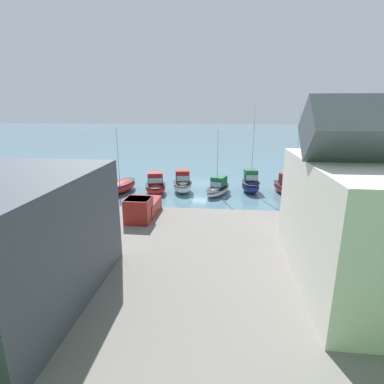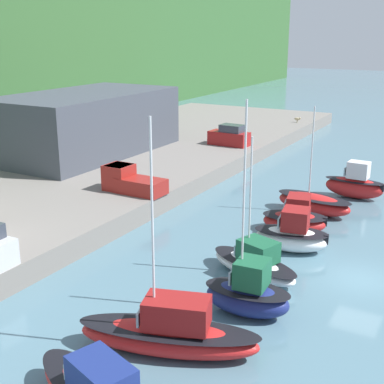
# 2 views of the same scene
# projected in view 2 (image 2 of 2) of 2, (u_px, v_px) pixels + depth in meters

# --- Properties ---
(ground_plane) EXTENTS (320.00, 320.00, 0.00)m
(ground_plane) POSITION_uv_depth(u_px,v_px,m) (360.00, 280.00, 28.74)
(ground_plane) COLOR slate
(quay_promenade) EXTENTS (99.56, 23.27, 1.41)m
(quay_promenade) POSITION_uv_depth(u_px,v_px,m) (7.00, 196.00, 40.95)
(quay_promenade) COLOR slate
(quay_promenade) RESTS_ON ground_plane
(yacht_club_building) EXTENTS (18.37, 9.77, 5.79)m
(yacht_club_building) POSITION_uv_depth(u_px,v_px,m) (87.00, 123.00, 51.38)
(yacht_club_building) COLOR #3D424C
(yacht_club_building) RESTS_ON quay_promenade
(moored_boat_1) EXTENTS (4.36, 8.02, 9.87)m
(moored_boat_1) POSITION_uv_depth(u_px,v_px,m) (170.00, 333.00, 22.04)
(moored_boat_1) COLOR red
(moored_boat_1) RESTS_ON ground_plane
(moored_boat_2) EXTENTS (2.43, 4.29, 10.09)m
(moored_boat_2) POSITION_uv_depth(u_px,v_px,m) (248.00, 294.00, 25.03)
(moored_boat_2) COLOR navy
(moored_boat_2) RESTS_ON ground_plane
(moored_boat_3) EXTENTS (3.78, 6.01, 7.66)m
(moored_boat_3) POSITION_uv_depth(u_px,v_px,m) (255.00, 263.00, 29.02)
(moored_boat_3) COLOR silver
(moored_boat_3) RESTS_ON ground_plane
(moored_boat_4) EXTENTS (3.02, 4.79, 2.66)m
(moored_boat_4) POSITION_uv_depth(u_px,v_px,m) (292.00, 235.00, 32.36)
(moored_boat_4) COLOR white
(moored_boat_4) RESTS_ON ground_plane
(moored_boat_5) EXTENTS (3.34, 4.67, 2.48)m
(moored_boat_5) POSITION_uv_depth(u_px,v_px,m) (295.00, 218.00, 35.46)
(moored_boat_5) COLOR red
(moored_boat_5) RESTS_ON ground_plane
(moored_boat_6) EXTENTS (3.36, 6.09, 7.79)m
(moored_boat_6) POSITION_uv_depth(u_px,v_px,m) (314.00, 203.00, 39.04)
(moored_boat_6) COLOR red
(moored_boat_6) RESTS_ON ground_plane
(moored_boat_7) EXTENTS (1.92, 4.75, 2.98)m
(moored_boat_7) POSITION_uv_depth(u_px,v_px,m) (355.00, 184.00, 42.50)
(moored_boat_7) COLOR red
(moored_boat_7) RESTS_ON ground_plane
(parked_car_0) EXTENTS (2.02, 4.29, 2.16)m
(parked_car_0) POSITION_uv_depth(u_px,v_px,m) (230.00, 136.00, 55.29)
(parked_car_0) COLOR maroon
(parked_car_0) RESTS_ON quay_promenade
(pickup_truck_0) EXTENTS (2.07, 4.76, 1.90)m
(pickup_truck_0) POSITION_uv_depth(u_px,v_px,m) (130.00, 181.00, 39.43)
(pickup_truck_0) COLOR maroon
(pickup_truck_0) RESTS_ON quay_promenade
(dog_on_quay) EXTENTS (0.35, 0.88, 0.68)m
(dog_on_quay) POSITION_uv_depth(u_px,v_px,m) (298.00, 119.00, 69.02)
(dog_on_quay) COLOR tan
(dog_on_quay) RESTS_ON quay_promenade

